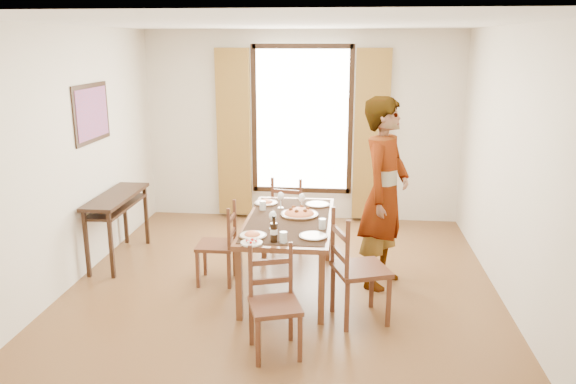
# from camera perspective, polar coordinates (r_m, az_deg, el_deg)

# --- Properties ---
(ground) EXTENTS (5.00, 5.00, 0.00)m
(ground) POSITION_cam_1_polar(r_m,az_deg,el_deg) (6.07, -0.57, -9.64)
(ground) COLOR #4F3218
(ground) RESTS_ON ground
(room_shell) EXTENTS (4.60, 5.10, 2.74)m
(room_shell) POSITION_cam_1_polar(r_m,az_deg,el_deg) (5.73, -0.50, 5.08)
(room_shell) COLOR beige
(room_shell) RESTS_ON ground
(console_table) EXTENTS (0.38, 1.20, 0.80)m
(console_table) POSITION_cam_1_polar(r_m,az_deg,el_deg) (6.89, -17.01, -1.20)
(console_table) COLOR black
(console_table) RESTS_ON ground
(dining_table) EXTENTS (0.88, 1.69, 0.76)m
(dining_table) POSITION_cam_1_polar(r_m,az_deg,el_deg) (5.84, 0.08, -3.40)
(dining_table) COLOR brown
(dining_table) RESTS_ON ground
(chair_west) EXTENTS (0.40, 0.40, 0.89)m
(chair_west) POSITION_cam_1_polar(r_m,az_deg,el_deg) (6.09, -7.01, -5.46)
(chair_west) COLOR #52281B
(chair_west) RESTS_ON ground
(chair_north) EXTENTS (0.47, 0.47, 0.93)m
(chair_north) POSITION_cam_1_polar(r_m,az_deg,el_deg) (7.06, 0.15, -2.26)
(chair_north) COLOR #52281B
(chair_north) RESTS_ON ground
(chair_south) EXTENTS (0.51, 0.51, 0.91)m
(chair_south) POSITION_cam_1_polar(r_m,az_deg,el_deg) (4.74, -1.40, -11.40)
(chair_south) COLOR #52281B
(chair_south) RESTS_ON ground
(chair_east) EXTENTS (0.60, 0.60, 1.06)m
(chair_east) POSITION_cam_1_polar(r_m,az_deg,el_deg) (5.26, 7.00, -7.93)
(chair_east) COLOR #52281B
(chair_east) RESTS_ON ground
(man) EXTENTS (1.09, 1.03, 2.01)m
(man) POSITION_cam_1_polar(r_m,az_deg,el_deg) (5.92, 9.77, -0.14)
(man) COLOR gray
(man) RESTS_ON ground
(plate_sw) EXTENTS (0.27, 0.27, 0.05)m
(plate_sw) POSITION_cam_1_polar(r_m,az_deg,el_deg) (5.30, -3.64, -4.27)
(plate_sw) COLOR silver
(plate_sw) RESTS_ON dining_table
(plate_se) EXTENTS (0.27, 0.27, 0.05)m
(plate_se) POSITION_cam_1_polar(r_m,az_deg,el_deg) (5.28, 2.58, -4.32)
(plate_se) COLOR silver
(plate_se) RESTS_ON dining_table
(plate_nw) EXTENTS (0.27, 0.27, 0.05)m
(plate_nw) POSITION_cam_1_polar(r_m,az_deg,el_deg) (6.35, -2.28, -0.97)
(plate_nw) COLOR silver
(plate_nw) RESTS_ON dining_table
(plate_ne) EXTENTS (0.27, 0.27, 0.05)m
(plate_ne) POSITION_cam_1_polar(r_m,az_deg,el_deg) (6.29, 3.03, -1.13)
(plate_ne) COLOR silver
(plate_ne) RESTS_ON dining_table
(pasta_platter) EXTENTS (0.40, 0.40, 0.10)m
(pasta_platter) POSITION_cam_1_polar(r_m,az_deg,el_deg) (5.90, 1.15, -1.97)
(pasta_platter) COLOR #AF2C16
(pasta_platter) RESTS_ON dining_table
(caprese_plate) EXTENTS (0.20, 0.20, 0.04)m
(caprese_plate) POSITION_cam_1_polar(r_m,az_deg,el_deg) (5.12, -3.72, -5.05)
(caprese_plate) COLOR silver
(caprese_plate) RESTS_ON dining_table
(wine_glass_a) EXTENTS (0.08, 0.08, 0.18)m
(wine_glass_a) POSITION_cam_1_polar(r_m,az_deg,el_deg) (5.49, -1.55, -2.85)
(wine_glass_a) COLOR white
(wine_glass_a) RESTS_ON dining_table
(wine_glass_b) EXTENTS (0.08, 0.08, 0.18)m
(wine_glass_b) POSITION_cam_1_polar(r_m,az_deg,el_deg) (6.11, 1.41, -0.97)
(wine_glass_b) COLOR white
(wine_glass_b) RESTS_ON dining_table
(wine_glass_c) EXTENTS (0.08, 0.08, 0.18)m
(wine_glass_c) POSITION_cam_1_polar(r_m,az_deg,el_deg) (6.17, -0.75, -0.82)
(wine_glass_c) COLOR white
(wine_glass_c) RESTS_ON dining_table
(tumbler_a) EXTENTS (0.07, 0.07, 0.10)m
(tumbler_a) POSITION_cam_1_polar(r_m,az_deg,el_deg) (5.51, 3.51, -3.24)
(tumbler_a) COLOR silver
(tumbler_a) RESTS_ON dining_table
(tumbler_b) EXTENTS (0.07, 0.07, 0.10)m
(tumbler_b) POSITION_cam_1_polar(r_m,az_deg,el_deg) (6.12, -2.58, -1.37)
(tumbler_b) COLOR silver
(tumbler_b) RESTS_ON dining_table
(tumbler_c) EXTENTS (0.07, 0.07, 0.10)m
(tumbler_c) POSITION_cam_1_polar(r_m,az_deg,el_deg) (5.14, -0.48, -4.60)
(tumbler_c) COLOR silver
(tumbler_c) RESTS_ON dining_table
(wine_bottle) EXTENTS (0.07, 0.07, 0.25)m
(wine_bottle) POSITION_cam_1_polar(r_m,az_deg,el_deg) (5.13, -1.44, -3.78)
(wine_bottle) COLOR black
(wine_bottle) RESTS_ON dining_table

